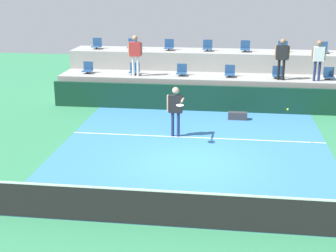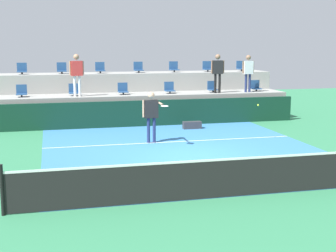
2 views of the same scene
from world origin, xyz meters
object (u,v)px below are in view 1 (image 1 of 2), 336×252
object	(u,v)px
stadium_chair_lower_far_left	(88,68)
stadium_chair_lower_far_right	(329,74)
stadium_chair_upper_left	(133,45)
stadium_chair_upper_mid_right	(245,47)
tennis_ball	(288,109)
spectator_in_white	(135,51)
stadium_chair_lower_right	(278,73)
equipment_bag	(238,116)
tennis_player	(176,106)
stadium_chair_lower_left	(135,70)
stadium_chair_lower_mid_right	(230,72)
stadium_chair_upper_right	(283,48)
spectator_in_grey	(282,55)
stadium_chair_upper_far_right	(323,48)
stadium_chair_upper_far_left	(97,44)
spectator_leaning_on_rail	(318,57)
stadium_chair_upper_center	(208,46)
stadium_chair_upper_mid_left	(169,46)
stadium_chair_lower_mid_left	(182,71)

from	to	relation	value
stadium_chair_lower_far_left	stadium_chair_lower_far_right	world-z (taller)	same
stadium_chair_upper_left	stadium_chair_upper_mid_right	xyz separation A→B (m)	(5.38, 0.00, 0.00)
stadium_chair_lower_far_right	tennis_ball	size ratio (longest dim) A/B	7.65
spectator_in_white	tennis_ball	size ratio (longest dim) A/B	26.39
stadium_chair_lower_right	stadium_chair_lower_far_right	size ratio (longest dim) A/B	1.00
tennis_ball	equipment_bag	xyz separation A→B (m)	(-1.57, 2.96, -1.15)
tennis_player	tennis_ball	size ratio (longest dim) A/B	26.68
stadium_chair_lower_left	stadium_chair_lower_mid_right	xyz separation A→B (m)	(4.27, 0.00, 0.00)
stadium_chair_upper_right	spectator_in_grey	size ratio (longest dim) A/B	0.30
stadium_chair_lower_far_right	stadium_chair_upper_far_right	world-z (taller)	stadium_chair_upper_far_right
stadium_chair_lower_mid_right	tennis_ball	xyz separation A→B (m)	(1.95, -5.32, -0.17)
spectator_in_white	tennis_ball	world-z (taller)	spectator_in_white
stadium_chair_lower_left	equipment_bag	world-z (taller)	stadium_chair_lower_left
stadium_chair_upper_left	tennis_ball	xyz separation A→B (m)	(6.65, -7.12, -1.02)
stadium_chair_upper_far_left	equipment_bag	size ratio (longest dim) A/B	0.68
spectator_in_white	spectator_in_grey	bearing A→B (deg)	0.00
stadium_chair_lower_far_left	spectator_in_grey	bearing A→B (deg)	-2.55
stadium_chair_upper_far_right	spectator_in_grey	world-z (taller)	spectator_in_grey
stadium_chair_lower_right	spectator_leaning_on_rail	distance (m)	1.83
stadium_chair_upper_far_right	tennis_player	xyz separation A→B (m)	(-6.05, -6.61, -1.19)
stadium_chair_lower_mid_right	spectator_leaning_on_rail	world-z (taller)	spectator_leaning_on_rail
stadium_chair_lower_left	spectator_in_white	distance (m)	0.97
stadium_chair_upper_far_left	stadium_chair_upper_right	world-z (taller)	same
stadium_chair_upper_center	tennis_player	bearing A→B (deg)	-96.53
stadium_chair_upper_far_right	stadium_chair_lower_left	bearing A→B (deg)	-168.00
stadium_chair_lower_left	stadium_chair_lower_right	xyz separation A→B (m)	(6.33, 0.00, 0.00)
stadium_chair_lower_left	stadium_chair_lower_far_left	bearing A→B (deg)	180.00
stadium_chair_upper_right	equipment_bag	world-z (taller)	stadium_chair_upper_right
stadium_chair_lower_mid_right	tennis_ball	bearing A→B (deg)	-69.89
equipment_bag	stadium_chair_upper_far_right	bearing A→B (deg)	47.35
stadium_chair_upper_mid_right	stadium_chair_upper_far_right	size ratio (longest dim) A/B	1.00
stadium_chair_lower_right	stadium_chair_upper_left	size ratio (longest dim) A/B	1.00
stadium_chair_upper_center	stadium_chair_upper_right	bearing A→B (deg)	0.00
stadium_chair_upper_far_right	stadium_chair_lower_far_right	bearing A→B (deg)	-89.32
stadium_chair_upper_mid_left	stadium_chair_upper_mid_right	xyz separation A→B (m)	(3.60, 0.00, 0.00)
stadium_chair_lower_far_right	spectator_in_white	bearing A→B (deg)	-177.37
stadium_chair_lower_far_left	tennis_ball	xyz separation A→B (m)	(8.39, -5.32, -0.17)
spectator_in_grey	spectator_leaning_on_rail	bearing A→B (deg)	-0.00
stadium_chair_lower_right	stadium_chair_upper_right	world-z (taller)	stadium_chair_upper_right
stadium_chair_upper_center	equipment_bag	xyz separation A→B (m)	(1.47, -4.15, -2.16)
stadium_chair_lower_far_right	spectator_in_grey	world-z (taller)	spectator_in_grey
stadium_chair_upper_right	spectator_in_grey	bearing A→B (deg)	-96.23
stadium_chair_lower_far_right	spectator_in_white	distance (m)	8.42
stadium_chair_lower_mid_right	stadium_chair_lower_far_right	world-z (taller)	same
stadium_chair_lower_mid_left	stadium_chair_upper_far_right	size ratio (longest dim) A/B	1.00
stadium_chair_lower_mid_right	spectator_in_grey	world-z (taller)	spectator_in_grey
stadium_chair_upper_left	stadium_chair_upper_right	world-z (taller)	same
stadium_chair_upper_far_right	spectator_in_white	xyz separation A→B (m)	(-8.35, -2.18, 0.03)
tennis_player	spectator_in_grey	xyz separation A→B (m)	(4.01, 4.43, 1.19)
stadium_chair_upper_far_right	equipment_bag	xyz separation A→B (m)	(-3.83, -4.15, -2.16)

